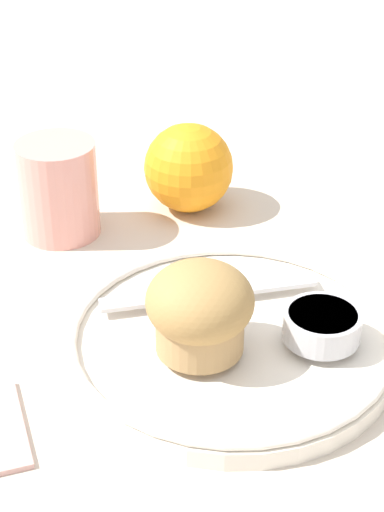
# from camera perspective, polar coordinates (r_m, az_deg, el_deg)

# --- Properties ---
(ground_plane) EXTENTS (3.00, 3.00, 0.00)m
(ground_plane) POSITION_cam_1_polar(r_m,az_deg,el_deg) (0.62, 2.59, -6.43)
(ground_plane) COLOR beige
(plate) EXTENTS (0.23, 0.23, 0.02)m
(plate) POSITION_cam_1_polar(r_m,az_deg,el_deg) (0.61, 2.29, -5.94)
(plate) COLOR silver
(plate) RESTS_ON ground_plane
(muffin) EXTENTS (0.07, 0.07, 0.06)m
(muffin) POSITION_cam_1_polar(r_m,az_deg,el_deg) (0.57, 0.53, -3.57)
(muffin) COLOR tan
(muffin) RESTS_ON plate
(cream_ramekin) EXTENTS (0.05, 0.05, 0.02)m
(cream_ramekin) POSITION_cam_1_polar(r_m,az_deg,el_deg) (0.60, 8.66, -4.51)
(cream_ramekin) COLOR silver
(cream_ramekin) RESTS_ON plate
(berry_pair) EXTENTS (0.03, 0.02, 0.02)m
(berry_pair) POSITION_cam_1_polar(r_m,az_deg,el_deg) (0.63, -0.88, -2.72)
(berry_pair) COLOR #4C194C
(berry_pair) RESTS_ON plate
(butter_knife) EXTENTS (0.17, 0.03, 0.00)m
(butter_knife) POSITION_cam_1_polar(r_m,az_deg,el_deg) (0.64, 1.24, -2.41)
(butter_knife) COLOR silver
(butter_knife) RESTS_ON plate
(orange_fruit) EXTENTS (0.08, 0.08, 0.08)m
(orange_fruit) POSITION_cam_1_polar(r_m,az_deg,el_deg) (0.78, -0.23, 5.91)
(orange_fruit) COLOR orange
(orange_fruit) RESTS_ON ground_plane
(juice_glass) EXTENTS (0.07, 0.07, 0.09)m
(juice_glass) POSITION_cam_1_polar(r_m,az_deg,el_deg) (0.75, -8.89, 4.44)
(juice_glass) COLOR #E5998C
(juice_glass) RESTS_ON ground_plane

